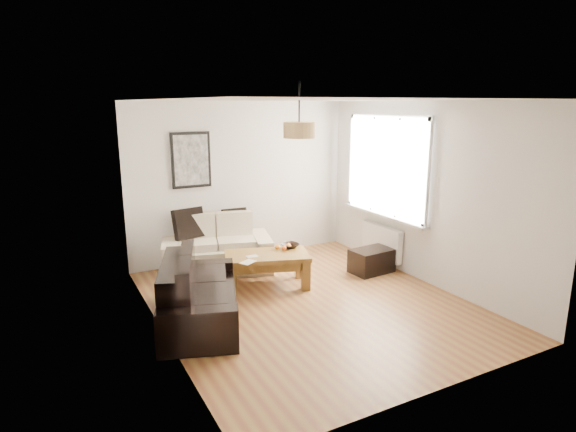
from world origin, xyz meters
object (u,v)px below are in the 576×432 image
coffee_table (267,270)px  ottoman (372,261)px  loveseat_cream (217,245)px  sofa_leather (199,291)px

coffee_table → ottoman: size_ratio=1.82×
loveseat_cream → coffee_table: loveseat_cream is taller
coffee_table → ottoman: coffee_table is taller
loveseat_cream → sofa_leather: (-0.80, -1.62, -0.03)m
loveseat_cream → coffee_table: bearing=-51.9°
loveseat_cream → ottoman: 2.42m
loveseat_cream → coffee_table: size_ratio=1.41×
loveseat_cream → ottoman: bearing=-14.6°
sofa_leather → loveseat_cream: bearing=-6.9°
sofa_leather → coffee_table: size_ratio=1.49×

